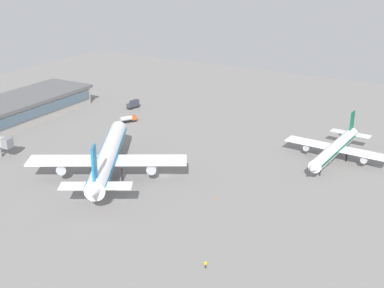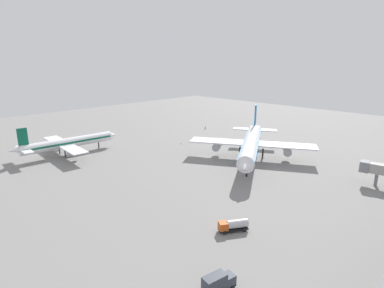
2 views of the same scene
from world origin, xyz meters
name	(u,v)px [view 1 (image 1 of 2)]	position (x,y,z in m)	size (l,w,h in m)	color
ground	(164,175)	(0.00, 0.00, 0.00)	(288.00, 288.00, 0.00)	gray
terminal_building	(0,114)	(-8.91, -77.94, 4.09)	(80.66, 22.69, 8.02)	#9E9993
airplane_at_gate	(108,156)	(8.35, -13.35, 6.26)	(51.19, 42.84, 17.22)	white
airplane_taxiing	(335,148)	(-34.75, 40.62, 4.51)	(40.78, 32.77, 12.40)	white
catering_truck	(133,104)	(-51.03, -47.22, 1.70)	(5.86, 3.07, 3.30)	black
fuel_truck	(128,119)	(-34.92, -38.07, 1.39)	(6.34, 4.97, 2.50)	black
ground_crew_worker	(206,264)	(35.13, 32.69, 0.85)	(0.52, 0.52, 1.67)	#1E2338
safety_cone_near_gate	(217,198)	(5.76, 20.45, 0.30)	(0.44, 0.44, 0.60)	#EA590C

